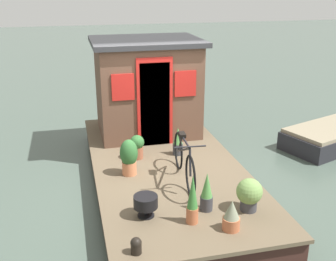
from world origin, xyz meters
name	(u,v)px	position (x,y,z in m)	size (l,w,h in m)	color
ground_plane	(166,182)	(0.00, 0.00, 0.00)	(60.00, 60.00, 0.00)	#47564C
houseboat_deck	(165,172)	(0.00, 0.00, 0.21)	(5.68, 2.66, 0.41)	brown
houseboat_cabin	(147,86)	(1.73, 0.00, 1.44)	(1.83, 2.28, 2.04)	brown
bicycle	(184,160)	(-0.80, -0.13, 0.78)	(1.70, 0.50, 0.81)	black
potted_plant_rosemary	(137,146)	(0.31, 0.47, 0.66)	(0.27, 0.27, 0.46)	#935138
potted_plant_geranium	(193,200)	(-2.06, 0.11, 0.76)	(0.17, 0.17, 0.74)	#B2603D
potted_plant_mint	(231,216)	(-2.35, -0.36, 0.62)	(0.24, 0.24, 0.44)	#B2603D
potted_plant_basil	(207,193)	(-1.79, -0.19, 0.69)	(0.19, 0.19, 0.60)	#38383D
potted_plant_fern	(249,193)	(-1.94, -0.79, 0.68)	(0.38, 0.38, 0.50)	#38383D
potted_plant_lavender	(178,142)	(0.31, -0.32, 0.67)	(0.20, 0.20, 0.55)	#38383D
potted_plant_succulent	(129,157)	(-0.34, 0.73, 0.74)	(0.31, 0.31, 0.64)	#C6754C
charcoal_grill	(146,202)	(-1.75, 0.70, 0.63)	(0.35, 0.35, 0.32)	black
mooring_bollard	(136,245)	(-2.57, 0.98, 0.52)	(0.14, 0.14, 0.22)	black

